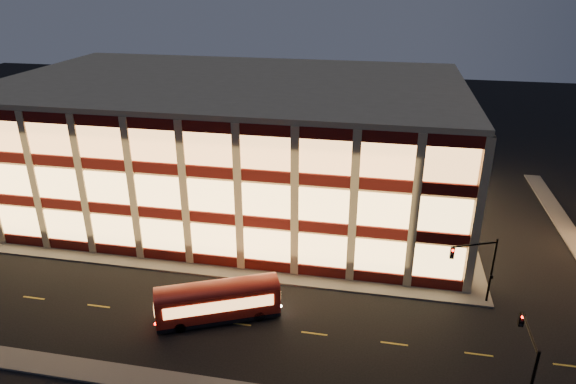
# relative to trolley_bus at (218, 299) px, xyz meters

# --- Properties ---
(ground) EXTENTS (200.00, 200.00, 0.00)m
(ground) POSITION_rel_trolley_bus_xyz_m (-2.25, 5.56, -1.80)
(ground) COLOR black
(ground) RESTS_ON ground
(sidewalk_office_south) EXTENTS (54.00, 2.00, 0.15)m
(sidewalk_office_south) POSITION_rel_trolley_bus_xyz_m (-5.25, 6.56, -1.73)
(sidewalk_office_south) COLOR #514F4C
(sidewalk_office_south) RESTS_ON ground
(sidewalk_office_east) EXTENTS (2.00, 30.00, 0.15)m
(sidewalk_office_east) POSITION_rel_trolley_bus_xyz_m (20.75, 22.56, -1.73)
(sidewalk_office_east) COLOR #514F4C
(sidewalk_office_east) RESTS_ON ground
(sidewalk_tower_west) EXTENTS (2.00, 30.00, 0.15)m
(sidewalk_tower_west) POSITION_rel_trolley_bus_xyz_m (31.75, 22.56, -1.73)
(sidewalk_tower_west) COLOR #514F4C
(sidewalk_tower_west) RESTS_ON ground
(sidewalk_near) EXTENTS (100.00, 2.00, 0.15)m
(sidewalk_near) POSITION_rel_trolley_bus_xyz_m (-2.25, -7.44, -1.73)
(sidewalk_near) COLOR #514F4C
(sidewalk_near) RESTS_ON ground
(office_building) EXTENTS (50.45, 30.45, 14.50)m
(office_building) POSITION_rel_trolley_bus_xyz_m (-5.16, 22.47, 5.45)
(office_building) COLOR tan
(office_building) RESTS_ON ground
(traffic_signal_far) EXTENTS (3.79, 1.87, 6.00)m
(traffic_signal_far) POSITION_rel_trolley_bus_xyz_m (19.96, 5.80, 2.31)
(traffic_signal_far) COLOR black
(traffic_signal_far) RESTS_ON ground
(traffic_signal_near) EXTENTS (0.32, 4.45, 6.00)m
(traffic_signal_near) POSITION_rel_trolley_bus_xyz_m (21.25, -5.47, 2.33)
(traffic_signal_near) COLOR black
(traffic_signal_near) RESTS_ON ground
(trolley_bus) EXTENTS (9.73, 6.17, 3.25)m
(trolley_bus) POSITION_rel_trolley_bus_xyz_m (0.00, 0.00, 0.00)
(trolley_bus) COLOR #991308
(trolley_bus) RESTS_ON ground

